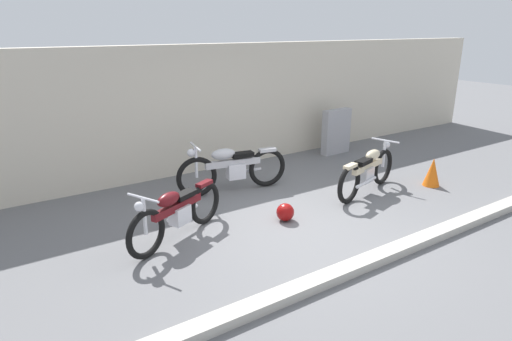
{
  "coord_description": "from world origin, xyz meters",
  "views": [
    {
      "loc": [
        -3.91,
        -4.76,
        2.95
      ],
      "look_at": [
        0.07,
        1.28,
        0.55
      ],
      "focal_mm": 30.52,
      "sensor_mm": 36.0,
      "label": 1
    }
  ],
  "objects_px": {
    "stone_marker": "(336,132)",
    "motorcycle_silver": "(232,168)",
    "traffic_cone": "(432,172)",
    "motorcycle_cream": "(368,171)",
    "helmet": "(285,212)",
    "motorcycle_maroon": "(177,212)"
  },
  "relations": [
    {
      "from": "helmet",
      "to": "traffic_cone",
      "type": "relative_size",
      "value": 0.52
    },
    {
      "from": "traffic_cone",
      "to": "motorcycle_maroon",
      "type": "height_order",
      "value": "motorcycle_maroon"
    },
    {
      "from": "stone_marker",
      "to": "motorcycle_maroon",
      "type": "distance_m",
      "value": 5.47
    },
    {
      "from": "motorcycle_cream",
      "to": "motorcycle_silver",
      "type": "xyz_separation_m",
      "value": [
        -2.05,
        1.43,
        0.03
      ]
    },
    {
      "from": "stone_marker",
      "to": "motorcycle_maroon",
      "type": "height_order",
      "value": "stone_marker"
    },
    {
      "from": "helmet",
      "to": "traffic_cone",
      "type": "distance_m",
      "value": 3.36
    },
    {
      "from": "helmet",
      "to": "motorcycle_maroon",
      "type": "relative_size",
      "value": 0.16
    },
    {
      "from": "traffic_cone",
      "to": "motorcycle_cream",
      "type": "relative_size",
      "value": 0.28
    },
    {
      "from": "traffic_cone",
      "to": "motorcycle_cream",
      "type": "distance_m",
      "value": 1.42
    },
    {
      "from": "motorcycle_cream",
      "to": "motorcycle_silver",
      "type": "relative_size",
      "value": 0.91
    },
    {
      "from": "helmet",
      "to": "motorcycle_maroon",
      "type": "height_order",
      "value": "motorcycle_maroon"
    },
    {
      "from": "stone_marker",
      "to": "motorcycle_silver",
      "type": "xyz_separation_m",
      "value": [
        -3.41,
        -0.86,
        -0.08
      ]
    },
    {
      "from": "helmet",
      "to": "motorcycle_cream",
      "type": "bearing_deg",
      "value": 4.32
    },
    {
      "from": "traffic_cone",
      "to": "motorcycle_silver",
      "type": "xyz_separation_m",
      "value": [
        -3.4,
        1.85,
        0.19
      ]
    },
    {
      "from": "traffic_cone",
      "to": "motorcycle_silver",
      "type": "relative_size",
      "value": 0.26
    },
    {
      "from": "motorcycle_silver",
      "to": "helmet",
      "type": "bearing_deg",
      "value": 101.47
    },
    {
      "from": "traffic_cone",
      "to": "motorcycle_cream",
      "type": "xyz_separation_m",
      "value": [
        -1.34,
        0.43,
        0.16
      ]
    },
    {
      "from": "stone_marker",
      "to": "motorcycle_silver",
      "type": "distance_m",
      "value": 3.52
    },
    {
      "from": "stone_marker",
      "to": "motorcycle_maroon",
      "type": "bearing_deg",
      "value": -157.53
    },
    {
      "from": "helmet",
      "to": "motorcycle_cream",
      "type": "xyz_separation_m",
      "value": [
        2.01,
        0.15,
        0.29
      ]
    },
    {
      "from": "traffic_cone",
      "to": "motorcycle_maroon",
      "type": "distance_m",
      "value": 5.08
    },
    {
      "from": "motorcycle_cream",
      "to": "traffic_cone",
      "type": "bearing_deg",
      "value": -33.09
    }
  ]
}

